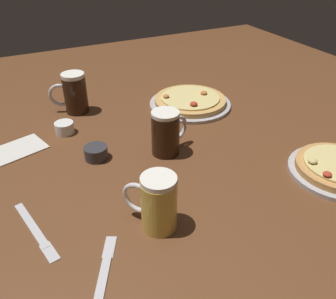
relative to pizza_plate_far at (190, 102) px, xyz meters
name	(u,v)px	position (x,y,z in m)	size (l,w,h in m)	color
ground_plane	(168,159)	(-0.23, -0.27, -0.03)	(2.40, 2.40, 0.03)	brown
pizza_plate_far	(190,102)	(0.00, 0.00, 0.00)	(0.31, 0.31, 0.05)	#B2B2B7
beer_mug_dark	(166,133)	(-0.23, -0.25, 0.05)	(0.13, 0.08, 0.14)	black
beer_mug_amber	(74,93)	(-0.40, 0.14, 0.06)	(0.13, 0.08, 0.15)	black
beer_mug_pale	(157,203)	(-0.38, -0.52, 0.05)	(0.10, 0.12, 0.14)	gold
ramekin_sauce	(65,128)	(-0.47, 0.00, 0.00)	(0.06, 0.06, 0.04)	white
ramekin_butter	(96,153)	(-0.42, -0.19, 0.00)	(0.07, 0.07, 0.04)	#333338
napkin_folded	(18,149)	(-0.63, -0.04, -0.01)	(0.15, 0.11, 0.01)	silver
knife_right	(35,230)	(-0.64, -0.41, -0.01)	(0.07, 0.22, 0.01)	silver
knife_spare	(103,275)	(-0.54, -0.60, -0.01)	(0.12, 0.19, 0.01)	silver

